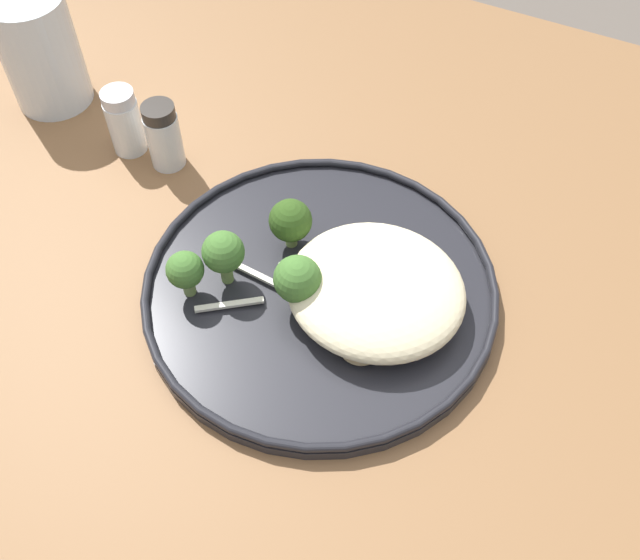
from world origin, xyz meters
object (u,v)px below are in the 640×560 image
(broccoli_floret_right_tilted, at_px, (223,253))
(seared_scallop_on_noodles, at_px, (381,284))
(seared_scallop_left_edge, at_px, (362,341))
(seared_scallop_center_golden, at_px, (309,300))
(broccoli_floret_left_leaning, at_px, (185,271))
(dinner_plate, at_px, (320,288))
(water_glass, at_px, (43,58))
(seared_scallop_tiny_bay, at_px, (428,320))
(pepper_shaker, at_px, (164,136))
(broccoli_floret_center_pile, at_px, (298,280))
(salt_shaker, at_px, (124,122))
(broccoli_floret_tall_stalk, at_px, (290,221))

(broccoli_floret_right_tilted, bearing_deg, seared_scallop_on_noodles, 20.64)
(seared_scallop_left_edge, xyz_separation_m, seared_scallop_on_noodles, (-0.01, 0.06, -0.00))
(seared_scallop_center_golden, height_order, broccoli_floret_left_leaning, broccoli_floret_left_leaning)
(dinner_plate, height_order, seared_scallop_left_edge, seared_scallop_left_edge)
(dinner_plate, xyz_separation_m, seared_scallop_left_edge, (0.05, -0.04, 0.01))
(seared_scallop_left_edge, bearing_deg, water_glass, 161.16)
(dinner_plate, height_order, water_glass, water_glass)
(seared_scallop_tiny_bay, distance_m, water_glass, 0.46)
(seared_scallop_tiny_bay, distance_m, seared_scallop_center_golden, 0.09)
(dinner_plate, bearing_deg, pepper_shaker, 159.32)
(broccoli_floret_left_leaning, bearing_deg, broccoli_floret_center_pile, 18.92)
(broccoli_floret_center_pile, bearing_deg, seared_scallop_on_noodles, 36.60)
(seared_scallop_on_noodles, xyz_separation_m, salt_shaker, (-0.29, 0.06, 0.01))
(broccoli_floret_tall_stalk, relative_size, water_glass, 0.42)
(seared_scallop_center_golden, relative_size, broccoli_floret_left_leaning, 0.49)
(broccoli_floret_center_pile, bearing_deg, broccoli_floret_right_tilted, -176.18)
(broccoli_floret_tall_stalk, xyz_separation_m, pepper_shaker, (-0.16, 0.04, -0.01))
(seared_scallop_tiny_bay, distance_m, seared_scallop_on_noodles, 0.05)
(broccoli_floret_right_tilted, distance_m, broccoli_floret_tall_stalk, 0.06)
(broccoli_floret_right_tilted, relative_size, broccoli_floret_tall_stalk, 1.11)
(seared_scallop_tiny_bay, xyz_separation_m, seared_scallop_left_edge, (-0.04, -0.04, 0.00))
(dinner_plate, height_order, seared_scallop_on_noodles, seared_scallop_on_noodles)
(salt_shaker, bearing_deg, broccoli_floret_tall_stalk, -12.45)
(seared_scallop_left_edge, relative_size, broccoli_floret_left_leaning, 0.75)
(seared_scallop_tiny_bay, height_order, seared_scallop_on_noodles, same)
(seared_scallop_left_edge, xyz_separation_m, broccoli_floret_left_leaning, (-0.15, -0.01, 0.02))
(dinner_plate, xyz_separation_m, broccoli_floret_right_tilted, (-0.07, -0.03, 0.04))
(salt_shaker, bearing_deg, seared_scallop_center_golden, -21.83)
(seared_scallop_left_edge, relative_size, seared_scallop_center_golden, 1.52)
(seared_scallop_center_golden, distance_m, broccoli_floret_left_leaning, 0.10)
(seared_scallop_tiny_bay, bearing_deg, salt_shaker, 167.77)
(broccoli_floret_tall_stalk, height_order, salt_shaker, salt_shaker)
(seared_scallop_left_edge, xyz_separation_m, pepper_shaker, (-0.25, 0.11, 0.01))
(dinner_plate, bearing_deg, seared_scallop_left_edge, -34.82)
(broccoli_floret_tall_stalk, bearing_deg, seared_scallop_on_noodles, -8.51)
(broccoli_floret_center_pile, bearing_deg, water_glass, 160.28)
(seared_scallop_left_edge, height_order, seared_scallop_on_noodles, seared_scallop_left_edge)
(seared_scallop_tiny_bay, bearing_deg, seared_scallop_center_golden, -164.39)
(broccoli_floret_right_tilted, bearing_deg, water_glass, 155.60)
(dinner_plate, bearing_deg, salt_shaker, 162.83)
(seared_scallop_tiny_bay, xyz_separation_m, water_glass, (-0.45, 0.10, 0.03))
(broccoli_floret_left_leaning, bearing_deg, seared_scallop_center_golden, 16.83)
(seared_scallop_on_noodles, distance_m, seared_scallop_center_golden, 0.06)
(broccoli_floret_center_pile, xyz_separation_m, water_glass, (-0.35, 0.12, 0.01))
(seared_scallop_tiny_bay, distance_m, salt_shaker, 0.34)
(seared_scallop_on_noodles, height_order, pepper_shaker, pepper_shaker)
(seared_scallop_on_noodles, bearing_deg, seared_scallop_left_edge, -81.19)
(broccoli_floret_left_leaning, distance_m, broccoli_floret_tall_stalk, 0.10)
(seared_scallop_on_noodles, bearing_deg, seared_scallop_tiny_bay, -18.14)
(seared_scallop_center_golden, bearing_deg, broccoli_floret_right_tilted, -177.04)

